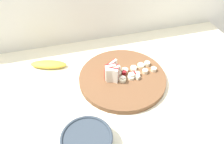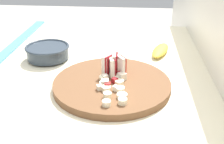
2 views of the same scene
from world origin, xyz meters
name	(u,v)px [view 2 (image 2 of 2)]	position (x,y,z in m)	size (l,w,h in m)	color
cutting_board	(112,84)	(0.02, 0.07, 0.94)	(0.35, 0.35, 0.02)	brown
apple_wedge_fan	(113,65)	(-0.02, 0.07, 0.99)	(0.06, 0.08, 0.07)	maroon
apple_dice_pile	(114,79)	(0.02, 0.07, 0.96)	(0.11, 0.08, 0.02)	maroon
banana_slice_rows	(113,89)	(0.08, 0.07, 0.96)	(0.17, 0.09, 0.02)	beige
ceramic_bowl	(48,52)	(-0.17, -0.19, 0.96)	(0.16, 0.16, 0.05)	#2D3842
banana_peel	(160,50)	(-0.27, 0.23, 0.95)	(0.16, 0.05, 0.03)	gold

